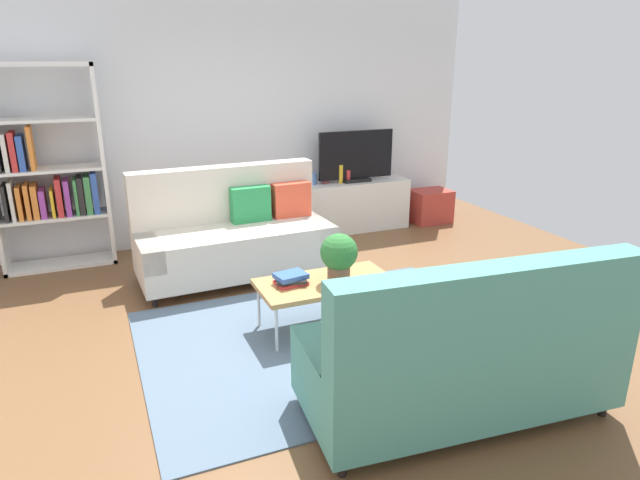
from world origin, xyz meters
The scene contains 18 objects.
ground_plane centered at (0.00, 0.00, 0.00)m, with size 7.68×7.68×0.00m, color brown.
wall_far centered at (0.00, 2.80, 1.45)m, with size 6.40×0.12×2.90m, color silver.
area_rug centered at (0.09, -0.16, 0.01)m, with size 2.90×2.20×0.01m, color slate.
couch_beige centered at (-0.25, 1.46, 0.45)m, with size 1.93×0.92×1.10m.
couch_green centered at (0.42, -1.38, 0.44)m, with size 1.97×1.01×1.10m.
coffee_table centered at (0.14, 0.04, 0.39)m, with size 1.10×0.56×0.42m.
tv_console centered at (1.60, 2.46, 0.32)m, with size 1.40×0.44×0.64m, color silver.
tv centered at (1.60, 2.44, 0.95)m, with size 1.00×0.20×0.64m.
bookshelf centered at (-1.93, 2.48, 0.99)m, with size 1.10×0.36×2.10m.
storage_trunk centered at (2.70, 2.36, 0.22)m, with size 0.52×0.40×0.44m, color #B2382D.
potted_plant centered at (0.23, -0.02, 0.65)m, with size 0.30×0.30×0.41m.
table_book_0 centered at (-0.14, 0.09, 0.43)m, with size 0.24×0.18×0.02m, color red.
table_book_1 centered at (-0.14, 0.09, 0.46)m, with size 0.24×0.18×0.03m, color #262626.
table_book_2 centered at (-0.14, 0.09, 0.49)m, with size 0.24×0.18×0.04m, color #3359B2.
vase_0 centered at (1.02, 2.51, 0.71)m, with size 0.14×0.14×0.14m, color #4C72B2.
vase_1 centered at (1.21, 2.51, 0.71)m, with size 0.10×0.10×0.14m, color #B24C4C.
bottle_0 centered at (1.38, 2.42, 0.76)m, with size 0.05×0.05×0.23m, color gold.
bottle_1 centered at (1.48, 2.42, 0.72)m, with size 0.05×0.05×0.16m, color red.
Camera 1 is at (-1.51, -3.76, 2.14)m, focal length 31.03 mm.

